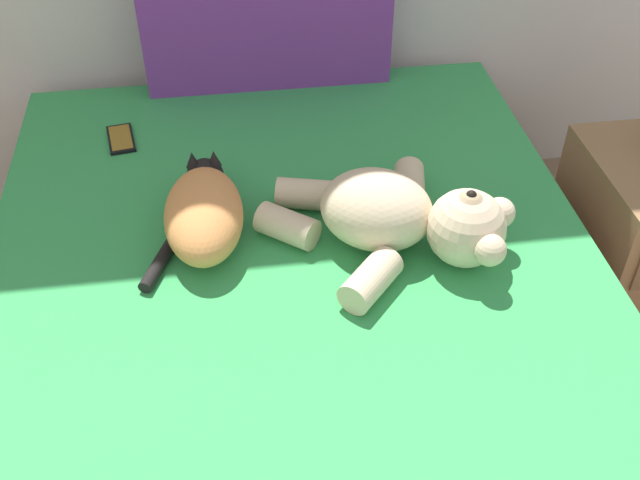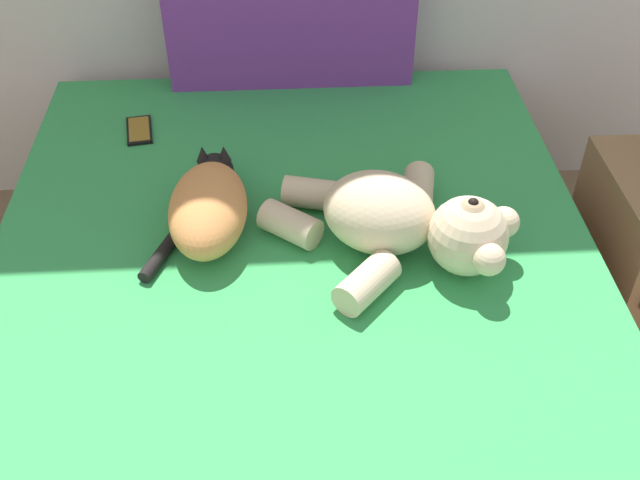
{
  "view_description": "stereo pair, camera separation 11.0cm",
  "coord_description": "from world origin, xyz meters",
  "px_view_note": "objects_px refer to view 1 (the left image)",
  "views": [
    {
      "loc": [
        1.84,
        1.46,
        1.72
      ],
      "look_at": [
        2.03,
        2.78,
        0.57
      ],
      "focal_mm": 42.57,
      "sensor_mm": 36.0,
      "label": 1
    },
    {
      "loc": [
        1.95,
        1.45,
        1.72
      ],
      "look_at": [
        2.03,
        2.78,
        0.57
      ],
      "focal_mm": 42.57,
      "sensor_mm": 36.0,
      "label": 2
    }
  ],
  "objects_px": {
    "patterned_cushion": "(267,22)",
    "cat": "(204,211)",
    "teddy_bear": "(401,217)",
    "cell_phone": "(121,139)",
    "bed": "(299,347)"
  },
  "relations": [
    {
      "from": "teddy_bear",
      "to": "cell_phone",
      "type": "bearing_deg",
      "value": 141.14
    },
    {
      "from": "teddy_bear",
      "to": "bed",
      "type": "bearing_deg",
      "value": -163.96
    },
    {
      "from": "cell_phone",
      "to": "patterned_cushion",
      "type": "bearing_deg",
      "value": 31.22
    },
    {
      "from": "cat",
      "to": "bed",
      "type": "bearing_deg",
      "value": -41.44
    },
    {
      "from": "bed",
      "to": "teddy_bear",
      "type": "distance_m",
      "value": 0.43
    },
    {
      "from": "patterned_cushion",
      "to": "teddy_bear",
      "type": "bearing_deg",
      "value": -74.17
    },
    {
      "from": "bed",
      "to": "teddy_bear",
      "type": "height_order",
      "value": "teddy_bear"
    },
    {
      "from": "cat",
      "to": "teddy_bear",
      "type": "bearing_deg",
      "value": -12.87
    },
    {
      "from": "patterned_cushion",
      "to": "teddy_bear",
      "type": "relative_size",
      "value": 1.25
    },
    {
      "from": "cell_phone",
      "to": "teddy_bear",
      "type": "bearing_deg",
      "value": -38.86
    },
    {
      "from": "bed",
      "to": "patterned_cushion",
      "type": "xyz_separation_m",
      "value": [
        0.02,
        0.92,
        0.46
      ]
    },
    {
      "from": "cat",
      "to": "patterned_cushion",
      "type": "bearing_deg",
      "value": 72.91
    },
    {
      "from": "patterned_cushion",
      "to": "cell_phone",
      "type": "bearing_deg",
      "value": -148.78
    },
    {
      "from": "patterned_cushion",
      "to": "cat",
      "type": "xyz_separation_m",
      "value": [
        -0.23,
        -0.74,
        -0.13
      ]
    },
    {
      "from": "bed",
      "to": "cat",
      "type": "height_order",
      "value": "cat"
    }
  ]
}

